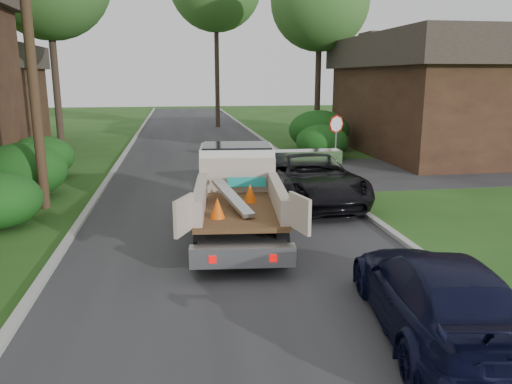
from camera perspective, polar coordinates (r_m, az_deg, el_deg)
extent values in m
plane|color=#224614|center=(11.76, -1.96, -6.90)|extent=(120.00, 120.00, 0.00)
cube|color=#28282B|center=(21.40, -5.27, 2.19)|extent=(8.00, 90.00, 0.02)
cube|color=#28282B|center=(24.35, 24.38, 2.40)|extent=(16.00, 7.00, 0.02)
cube|color=#9E9E99|center=(21.53, -16.23, 1.94)|extent=(0.20, 90.00, 0.12)
cube|color=#9E9E99|center=(22.03, 5.44, 2.64)|extent=(0.20, 90.00, 0.12)
cylinder|color=slate|center=(21.24, 9.05, 4.72)|extent=(0.06, 0.06, 2.00)
cylinder|color=#B20A0A|center=(21.11, 9.16, 7.68)|extent=(0.71, 0.32, 0.76)
cylinder|color=#382619|center=(16.54, -24.49, 15.34)|extent=(0.30, 0.30, 10.00)
cube|color=#331D14|center=(28.85, 21.06, 8.68)|extent=(9.00, 12.00, 4.50)
cube|color=#332B26|center=(28.83, 21.57, 14.72)|extent=(9.72, 12.96, 1.60)
cube|color=#332B26|center=(28.88, 21.71, 16.30)|extent=(9.72, 1.80, 0.20)
ellipsoid|color=#0E3D11|center=(18.48, -25.10, 2.22)|extent=(2.86, 2.86, 1.87)
ellipsoid|color=#0E3D11|center=(21.91, -23.39, 3.67)|extent=(2.60, 2.60, 1.70)
ellipsoid|color=#0E3D11|center=(25.22, 7.55, 5.72)|extent=(2.60, 2.60, 1.70)
ellipsoid|color=#0E3D11|center=(28.24, 7.21, 7.03)|extent=(3.38, 3.38, 2.21)
cylinder|color=#2D2119|center=(28.66, -22.02, 13.09)|extent=(0.36, 0.36, 9.00)
cylinder|color=#2D2119|center=(32.22, 7.11, 13.36)|extent=(0.36, 0.36, 8.50)
sphere|color=#2A6826|center=(32.53, 7.33, 20.87)|extent=(6.00, 6.00, 6.00)
cylinder|color=#2D2119|center=(41.14, -4.50, 15.07)|extent=(0.36, 0.36, 11.00)
cylinder|color=black|center=(14.20, -5.69, -1.70)|extent=(0.35, 0.85, 0.83)
cylinder|color=black|center=(14.24, 1.37, -1.59)|extent=(0.35, 0.85, 0.83)
cylinder|color=black|center=(10.85, -6.34, -6.40)|extent=(0.35, 0.85, 0.83)
cylinder|color=black|center=(10.90, 2.96, -6.24)|extent=(0.35, 0.85, 0.83)
cube|color=black|center=(12.55, -1.97, -2.87)|extent=(2.35, 5.50, 0.22)
cube|color=silver|center=(14.25, -2.22, 2.41)|extent=(2.18, 1.85, 1.43)
cube|color=black|center=(14.16, -2.23, 4.42)|extent=(2.03, 1.70, 0.51)
cube|color=#472D19|center=(11.83, -1.89, -2.09)|extent=(2.34, 3.50, 0.11)
cube|color=beige|center=(13.33, -2.12, 1.87)|extent=(2.03, 0.28, 0.92)
cube|color=beige|center=(11.76, -6.40, -0.64)|extent=(0.53, 3.15, 0.55)
cube|color=beige|center=(11.81, 2.57, -0.51)|extent=(0.53, 3.15, 0.55)
cube|color=silver|center=(10.07, -1.54, -7.32)|extent=(2.14, 0.52, 0.42)
cube|color=#B20505|center=(9.91, -5.00, -7.71)|extent=(0.15, 0.05, 0.15)
cube|color=#B20505|center=(9.95, 1.98, -7.58)|extent=(0.15, 0.05, 0.15)
cube|color=beige|center=(9.97, -8.24, -2.64)|extent=(0.42, 0.78, 0.74)
cube|color=beige|center=(10.05, 5.00, -2.44)|extent=(0.28, 0.82, 0.74)
cube|color=silver|center=(11.84, -2.81, -0.53)|extent=(0.79, 2.39, 0.43)
cone|color=#F2590A|center=(10.95, -4.43, -1.82)|extent=(0.36, 0.36, 0.46)
cone|color=#F2590A|center=(12.31, -0.69, -0.12)|extent=(0.36, 0.36, 0.46)
cube|color=#148C84|center=(13.14, -1.09, 1.14)|extent=(1.02, 0.19, 0.26)
imported|color=black|center=(16.36, 6.04, 1.66)|extent=(2.96, 5.91, 1.61)
imported|color=black|center=(8.47, 19.93, -10.97)|extent=(2.52, 4.86, 1.35)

